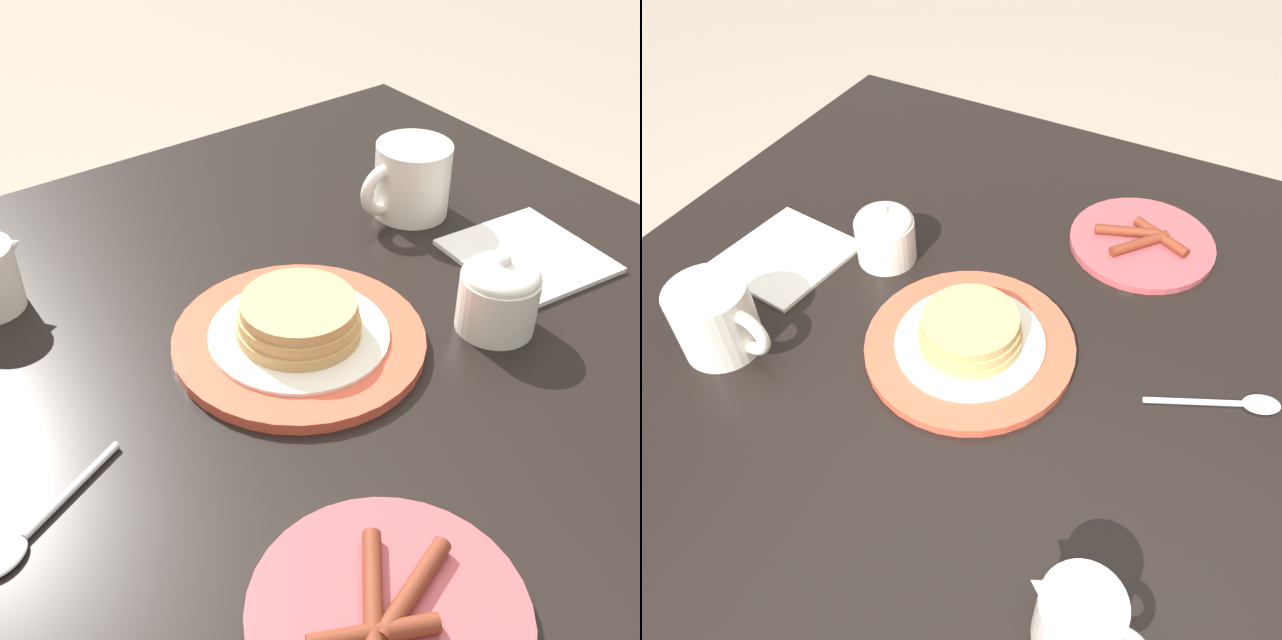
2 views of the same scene
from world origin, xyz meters
The scene contains 9 objects.
ground_plane centered at (0.00, 0.00, 0.00)m, with size 8.00×8.00×0.00m, color gray.
dining_table centered at (0.00, 0.00, 0.60)m, with size 1.10×1.01×0.72m.
pancake_plate centered at (-0.05, -0.03, 0.74)m, with size 0.25×0.25×0.05m.
side_plate_bacon centered at (0.08, 0.25, 0.73)m, with size 0.20×0.20×0.02m.
coffee_mug centered at (-0.30, -0.16, 0.77)m, with size 0.12×0.09×0.09m.
creamer_pitcher centered at (0.18, -0.27, 0.76)m, with size 0.10×0.07×0.08m.
sugar_bowl centered at (-0.22, 0.06, 0.76)m, with size 0.08×0.08×0.09m.
napkin centered at (-0.34, -0.01, 0.73)m, with size 0.16×0.17×0.01m.
spoon centered at (0.25, 0.03, 0.73)m, with size 0.14×0.08×0.01m.
Camera 2 is at (0.17, -0.46, 1.29)m, focal length 35.00 mm.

